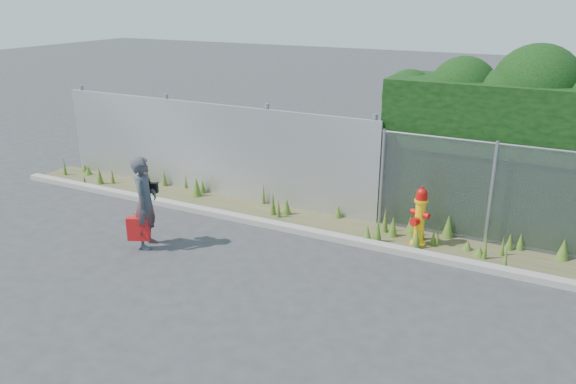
# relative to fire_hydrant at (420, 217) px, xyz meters

# --- Properties ---
(ground) EXTENTS (80.00, 80.00, 0.00)m
(ground) POSITION_rel_fire_hydrant_xyz_m (-2.05, -2.30, -0.58)
(ground) COLOR #343437
(ground) RESTS_ON ground
(curb) EXTENTS (16.00, 0.22, 0.12)m
(curb) POSITION_rel_fire_hydrant_xyz_m (-2.05, -0.50, -0.52)
(curb) COLOR gray
(curb) RESTS_ON ground
(weed_strip) EXTENTS (16.00, 1.35, 0.53)m
(weed_strip) POSITION_rel_fire_hydrant_xyz_m (-1.59, 0.24, -0.43)
(weed_strip) COLOR #4D472C
(weed_strip) RESTS_ON ground
(corrugated_fence) EXTENTS (8.50, 0.21, 2.30)m
(corrugated_fence) POSITION_rel_fire_hydrant_xyz_m (-5.30, 0.70, 0.52)
(corrugated_fence) COLOR #B0B3B8
(corrugated_fence) RESTS_ON ground
(chainlink_fence) EXTENTS (6.50, 0.07, 2.05)m
(chainlink_fence) POSITION_rel_fire_hydrant_xyz_m (2.20, 0.70, 0.45)
(chainlink_fence) COLOR gray
(chainlink_fence) RESTS_ON ground
(fire_hydrant) EXTENTS (0.40, 0.36, 1.20)m
(fire_hydrant) POSITION_rel_fire_hydrant_xyz_m (0.00, 0.00, 0.00)
(fire_hydrant) COLOR yellow
(fire_hydrant) RESTS_ON ground
(woman) EXTENTS (0.63, 0.76, 1.79)m
(woman) POSITION_rel_fire_hydrant_xyz_m (-4.61, -2.38, 0.31)
(woman) COLOR #106167
(woman) RESTS_ON ground
(red_tote_bag) EXTENTS (0.41, 0.15, 0.53)m
(red_tote_bag) POSITION_rel_fire_hydrant_xyz_m (-4.65, -2.59, -0.15)
(red_tote_bag) COLOR red
(black_shoulder_bag) EXTENTS (0.25, 0.11, 0.19)m
(black_shoulder_bag) POSITION_rel_fire_hydrant_xyz_m (-4.63, -2.16, 0.53)
(black_shoulder_bag) COLOR black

